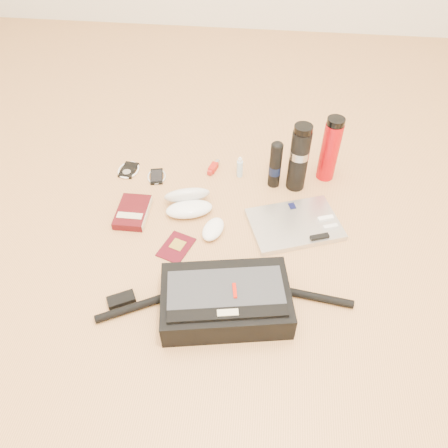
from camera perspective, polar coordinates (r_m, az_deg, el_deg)
The scene contains 14 objects.
ground at distance 1.60m, azimuth -0.44°, elevation -3.71°, with size 4.00×4.00×0.00m, color tan.
messenger_bag at distance 1.41m, azimuth 0.13°, elevation -9.90°, with size 0.83×0.32×0.12m.
laptop at distance 1.70m, azimuth 9.25°, elevation -0.04°, with size 0.40×0.34×0.03m.
book at distance 1.76m, azimuth -11.81°, elevation 1.53°, with size 0.12×0.18×0.03m.
passport at distance 1.63m, azimuth -6.26°, elevation -3.01°, with size 0.14×0.16×0.01m.
mouse at distance 1.65m, azimuth -1.43°, elevation -0.67°, with size 0.10×0.14×0.04m.
sunglasses_case at distance 1.74m, azimuth -4.70°, elevation 2.86°, with size 0.22×0.20×0.11m.
ipod at distance 1.98m, azimuth -12.36°, elevation 6.91°, with size 0.10×0.11×0.01m.
phone at distance 1.92m, azimuth -8.79°, elevation 6.17°, with size 0.09×0.11×0.01m.
inhaler at distance 1.94m, azimuth -1.37°, elevation 7.43°, with size 0.05×0.10×0.03m.
spray_bottle at distance 1.89m, azimuth 2.07°, elevation 7.33°, with size 0.03×0.03×0.10m.
aerosol_can at distance 1.81m, azimuth 6.72°, elevation 7.73°, with size 0.07×0.07×0.22m.
thermos_black at distance 1.79m, azimuth 9.77°, elevation 8.54°, with size 0.09×0.09×0.30m.
thermos_red at distance 1.87m, azimuth 13.68°, elevation 9.45°, with size 0.08×0.08×0.29m.
Camera 1 is at (0.13, -1.02, 1.23)m, focal length 35.00 mm.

